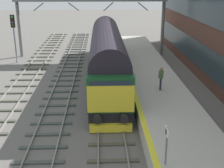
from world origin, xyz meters
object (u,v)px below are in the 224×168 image
platform_number_sign (166,140)px  signal_post_far (14,32)px  waiting_passenger (161,76)px  diesel_locomotive (107,54)px

platform_number_sign → signal_post_far: bearing=119.4°
platform_number_sign → waiting_passenger: 9.04m
diesel_locomotive → platform_number_sign: diesel_locomotive is taller
platform_number_sign → waiting_passenger: size_ratio=1.04×
signal_post_far → waiting_passenger: bearing=-41.2°
platform_number_sign → waiting_passenger: platform_number_sign is taller
diesel_locomotive → platform_number_sign: 13.56m
waiting_passenger → diesel_locomotive: bearing=47.7°
signal_post_far → platform_number_sign: bearing=-60.6°
diesel_locomotive → waiting_passenger: bearing=-51.2°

